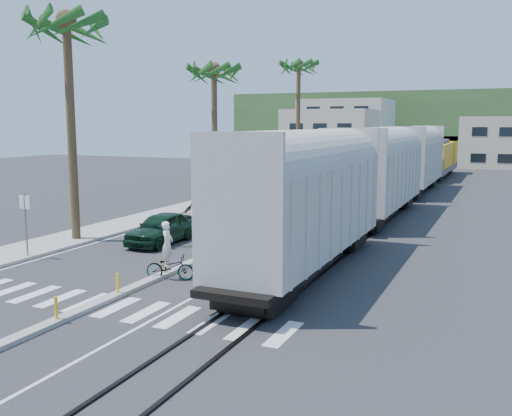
# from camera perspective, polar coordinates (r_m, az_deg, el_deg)

# --- Properties ---
(ground) EXTENTS (140.00, 140.00, 0.00)m
(ground) POSITION_cam_1_polar(r_m,az_deg,el_deg) (21.80, -12.03, -7.94)
(ground) COLOR #28282B
(ground) RESTS_ON ground
(sidewalk) EXTENTS (3.00, 90.00, 0.15)m
(sidewalk) POSITION_cam_1_polar(r_m,az_deg,el_deg) (47.17, -2.59, 1.13)
(sidewalk) COLOR gray
(sidewalk) RESTS_ON ground
(rails) EXTENTS (1.56, 100.00, 0.06)m
(rails) POSITION_cam_1_polar(r_m,az_deg,el_deg) (45.87, 14.42, 0.61)
(rails) COLOR black
(rails) RESTS_ON ground
(median) EXTENTS (0.45, 60.00, 0.85)m
(median) POSITION_cam_1_polar(r_m,az_deg,el_deg) (39.31, 5.24, -0.35)
(median) COLOR gray
(median) RESTS_ON ground
(crosswalk) EXTENTS (14.00, 2.20, 0.01)m
(crosswalk) POSITION_cam_1_polar(r_m,az_deg,el_deg) (20.29, -15.38, -9.29)
(crosswalk) COLOR silver
(crosswalk) RESTS_ON ground
(lane_markings) EXTENTS (9.42, 90.00, 0.01)m
(lane_markings) POSITION_cam_1_polar(r_m,az_deg,el_deg) (44.73, 4.71, 0.62)
(lane_markings) COLOR silver
(lane_markings) RESTS_ON ground
(freight_train) EXTENTS (3.00, 60.94, 5.85)m
(freight_train) POSITION_cam_1_polar(r_m,az_deg,el_deg) (43.11, 14.00, 3.98)
(freight_train) COLOR #B1ADA2
(freight_train) RESTS_ON ground
(palm_trees) EXTENTS (3.50, 37.20, 13.75)m
(palm_trees) POSITION_cam_1_polar(r_m,az_deg,el_deg) (44.81, -3.57, 14.50)
(palm_trees) COLOR brown
(palm_trees) RESTS_ON ground
(street_sign) EXTENTS (0.60, 0.08, 3.00)m
(street_sign) POSITION_cam_1_polar(r_m,az_deg,el_deg) (27.58, -22.07, -0.74)
(street_sign) COLOR slate
(street_sign) RESTS_ON ground
(buildings) EXTENTS (38.00, 27.00, 10.00)m
(buildings) POSITION_cam_1_polar(r_m,az_deg,el_deg) (90.51, 12.01, 7.19)
(buildings) COLOR #B8AC92
(buildings) RESTS_ON ground
(hillside) EXTENTS (80.00, 20.00, 12.00)m
(hillside) POSITION_cam_1_polar(r_m,az_deg,el_deg) (117.52, 18.04, 8.01)
(hillside) COLOR #385628
(hillside) RESTS_ON ground
(car_lead) EXTENTS (1.97, 4.72, 1.60)m
(car_lead) POSITION_cam_1_polar(r_m,az_deg,el_deg) (29.46, -9.44, -1.99)
(car_lead) COLOR black
(car_lead) RESTS_ON ground
(car_second) EXTENTS (1.91, 4.75, 1.53)m
(car_second) POSITION_cam_1_polar(r_m,az_deg,el_deg) (33.48, -5.09, -0.71)
(car_second) COLOR black
(car_second) RESTS_ON ground
(car_third) EXTENTS (1.80, 4.23, 1.22)m
(car_third) POSITION_cam_1_polar(r_m,az_deg,el_deg) (38.37, -1.18, 0.25)
(car_third) COLOR black
(car_third) RESTS_ON ground
(car_rear) EXTENTS (3.07, 5.47, 1.43)m
(car_rear) POSITION_cam_1_polar(r_m,az_deg,el_deg) (44.17, 2.58, 1.47)
(car_rear) COLOR #A1A2A5
(car_rear) RESTS_ON ground
(cyclist) EXTENTS (1.60, 2.25, 2.31)m
(cyclist) POSITION_cam_1_polar(r_m,az_deg,el_deg) (22.68, -8.64, -5.31)
(cyclist) COLOR #9EA0A5
(cyclist) RESTS_ON ground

